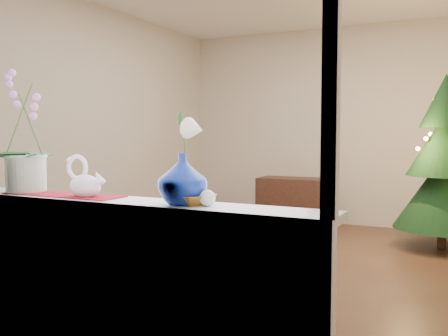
{
  "coord_description": "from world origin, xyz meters",
  "views": [
    {
      "loc": [
        1.56,
        -4.36,
        1.25
      ],
      "look_at": [
        0.1,
        -1.4,
        1.02
      ],
      "focal_mm": 40.0,
      "sensor_mm": 36.0,
      "label": 1
    }
  ],
  "objects_px": {
    "swan": "(85,177)",
    "amber_dish": "(192,200)",
    "side_table": "(294,204)",
    "orchid_pot": "(25,131)",
    "paperweight": "(207,198)",
    "xmas_tree": "(444,162)",
    "blue_vase": "(182,175)"
  },
  "relations": [
    {
      "from": "paperweight",
      "to": "amber_dish",
      "type": "distance_m",
      "value": 0.09
    },
    {
      "from": "swan",
      "to": "blue_vase",
      "type": "relative_size",
      "value": 0.89
    },
    {
      "from": "orchid_pot",
      "to": "amber_dish",
      "type": "relative_size",
      "value": 4.01
    },
    {
      "from": "side_table",
      "to": "amber_dish",
      "type": "bearing_deg",
      "value": -79.22
    },
    {
      "from": "blue_vase",
      "to": "xmas_tree",
      "type": "bearing_deg",
      "value": 76.44
    },
    {
      "from": "side_table",
      "to": "orchid_pot",
      "type": "bearing_deg",
      "value": -93.78
    },
    {
      "from": "paperweight",
      "to": "side_table",
      "type": "relative_size",
      "value": 0.08
    },
    {
      "from": "swan",
      "to": "side_table",
      "type": "bearing_deg",
      "value": 87.05
    },
    {
      "from": "paperweight",
      "to": "side_table",
      "type": "distance_m",
      "value": 4.36
    },
    {
      "from": "swan",
      "to": "blue_vase",
      "type": "height_order",
      "value": "blue_vase"
    },
    {
      "from": "paperweight",
      "to": "side_table",
      "type": "xyz_separation_m",
      "value": [
        -0.98,
        4.2,
        -0.62
      ]
    },
    {
      "from": "blue_vase",
      "to": "paperweight",
      "type": "xyz_separation_m",
      "value": [
        0.13,
        0.0,
        -0.1
      ]
    },
    {
      "from": "orchid_pot",
      "to": "amber_dish",
      "type": "bearing_deg",
      "value": -0.21
    },
    {
      "from": "orchid_pot",
      "to": "paperweight",
      "type": "xyz_separation_m",
      "value": [
        1.17,
        -0.02,
        -0.31
      ]
    },
    {
      "from": "blue_vase",
      "to": "amber_dish",
      "type": "height_order",
      "value": "blue_vase"
    },
    {
      "from": "blue_vase",
      "to": "amber_dish",
      "type": "xyz_separation_m",
      "value": [
        0.04,
        0.02,
        -0.12
      ]
    },
    {
      "from": "swan",
      "to": "xmas_tree",
      "type": "relative_size",
      "value": 0.13
    },
    {
      "from": "blue_vase",
      "to": "xmas_tree",
      "type": "height_order",
      "value": "xmas_tree"
    },
    {
      "from": "orchid_pot",
      "to": "amber_dish",
      "type": "height_order",
      "value": "orchid_pot"
    },
    {
      "from": "amber_dish",
      "to": "orchid_pot",
      "type": "bearing_deg",
      "value": 179.79
    },
    {
      "from": "amber_dish",
      "to": "xmas_tree",
      "type": "distance_m",
      "value": 3.97
    },
    {
      "from": "blue_vase",
      "to": "paperweight",
      "type": "distance_m",
      "value": 0.16
    },
    {
      "from": "amber_dish",
      "to": "side_table",
      "type": "height_order",
      "value": "amber_dish"
    },
    {
      "from": "swan",
      "to": "xmas_tree",
      "type": "bearing_deg",
      "value": 62.04
    },
    {
      "from": "xmas_tree",
      "to": "paperweight",
      "type": "bearing_deg",
      "value": -101.76
    },
    {
      "from": "orchid_pot",
      "to": "xmas_tree",
      "type": "relative_size",
      "value": 0.37
    },
    {
      "from": "swan",
      "to": "xmas_tree",
      "type": "height_order",
      "value": "xmas_tree"
    },
    {
      "from": "xmas_tree",
      "to": "amber_dish",
      "type": "bearing_deg",
      "value": -103.11
    },
    {
      "from": "swan",
      "to": "side_table",
      "type": "xyz_separation_m",
      "value": [
        -0.27,
        4.2,
        -0.69
      ]
    },
    {
      "from": "swan",
      "to": "amber_dish",
      "type": "distance_m",
      "value": 0.63
    },
    {
      "from": "orchid_pot",
      "to": "xmas_tree",
      "type": "xyz_separation_m",
      "value": [
        1.98,
        3.86,
        -0.32
      ]
    },
    {
      "from": "swan",
      "to": "side_table",
      "type": "relative_size",
      "value": 0.27
    }
  ]
}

